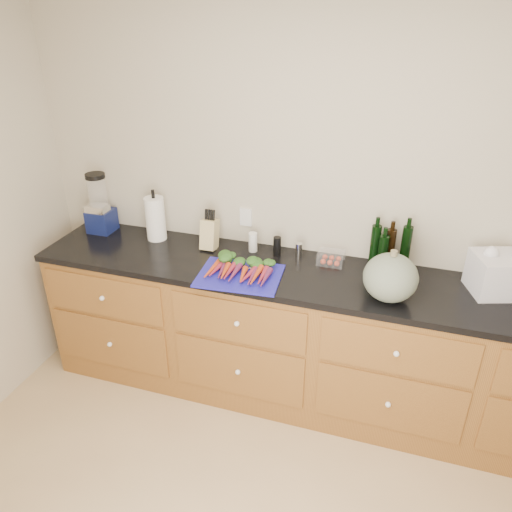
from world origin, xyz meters
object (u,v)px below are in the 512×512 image
(knife_block, at_px, (210,234))
(tomato_box, at_px, (331,258))
(cutting_board, at_px, (240,276))
(carrots, at_px, (242,269))
(paper_towel, at_px, (155,219))
(blender_appliance, at_px, (99,207))
(squash, at_px, (390,278))

(knife_block, height_order, tomato_box, knife_block)
(cutting_board, height_order, knife_block, knife_block)
(cutting_board, distance_m, carrots, 0.05)
(paper_towel, distance_m, tomato_box, 1.19)
(blender_appliance, distance_m, tomato_box, 1.62)
(blender_appliance, relative_size, tomato_box, 2.62)
(carrots, bearing_deg, squash, -1.11)
(carrots, relative_size, knife_block, 1.96)
(squash, bearing_deg, blender_appliance, 171.45)
(carrots, height_order, squash, squash)
(blender_appliance, height_order, knife_block, blender_appliance)
(blender_appliance, bearing_deg, tomato_box, 0.44)
(cutting_board, xyz_separation_m, blender_appliance, (-1.13, 0.32, 0.18))
(knife_block, bearing_deg, squash, -13.56)
(squash, relative_size, knife_block, 1.50)
(cutting_board, height_order, blender_appliance, blender_appliance)
(cutting_board, relative_size, knife_block, 2.48)
(carrots, distance_m, tomato_box, 0.56)
(squash, bearing_deg, tomato_box, 139.94)
(paper_towel, distance_m, knife_block, 0.40)
(paper_towel, bearing_deg, knife_block, -2.89)
(paper_towel, bearing_deg, tomato_box, 0.48)
(blender_appliance, xyz_separation_m, knife_block, (0.82, -0.02, -0.09))
(carrots, bearing_deg, cutting_board, -90.00)
(squash, bearing_deg, paper_towel, 169.09)
(squash, relative_size, blender_appliance, 0.70)
(blender_appliance, xyz_separation_m, tomato_box, (1.61, 0.01, -0.15))
(carrots, xyz_separation_m, knife_block, (-0.31, 0.26, 0.06))
(paper_towel, xyz_separation_m, knife_block, (0.40, -0.02, -0.05))
(blender_appliance, distance_m, paper_towel, 0.43)
(squash, bearing_deg, knife_block, 166.44)
(blender_appliance, relative_size, paper_towel, 1.41)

